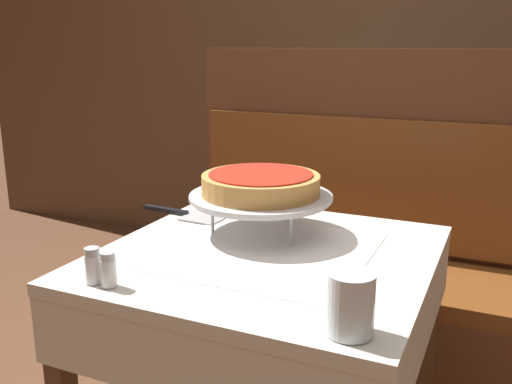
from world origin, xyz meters
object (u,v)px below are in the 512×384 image
dining_table_front (268,294)px  booth_bench (358,291)px  dining_table_rear (355,174)px  deep_dish_pizza (261,184)px  pizza_pan_stand (261,198)px  pepper_shaker (108,269)px  water_glass_near (350,303)px  salt_shaker (93,266)px  condiment_caddy (348,140)px  pizza_server (187,214)px

dining_table_front → booth_bench: size_ratio=0.55×
dining_table_rear → deep_dish_pizza: (0.10, -1.37, 0.27)m
booth_bench → pizza_pan_stand: 0.81m
dining_table_rear → pepper_shaker: size_ratio=10.27×
water_glass_near → deep_dish_pizza: bearing=129.8°
deep_dish_pizza → water_glass_near: bearing=-50.2°
pizza_pan_stand → salt_shaker: bearing=-112.7°
salt_shaker → condiment_caddy: 1.80m
pizza_pan_stand → deep_dish_pizza: 0.04m
pepper_shaker → dining_table_rear: bearing=88.6°
salt_shaker → pepper_shaker: size_ratio=1.05×
dining_table_front → dining_table_rear: size_ratio=1.02×
deep_dish_pizza → pizza_server: (-0.26, 0.05, -0.13)m
deep_dish_pizza → condiment_caddy: (-0.14, 1.35, -0.10)m
dining_table_rear → pizza_pan_stand: pizza_pan_stand is taller
pizza_pan_stand → deep_dish_pizza: size_ratio=1.22×
pizza_server → water_glass_near: water_glass_near is taller
dining_table_front → deep_dish_pizza: bearing=121.2°
water_glass_near → condiment_caddy: bearing=105.7°
pizza_pan_stand → condiment_caddy: (-0.14, 1.35, -0.06)m
pizza_pan_stand → water_glass_near: 0.56m
dining_table_front → condiment_caddy: bearing=98.2°
dining_table_front → dining_table_rear: (-0.17, 1.48, -0.02)m
pepper_shaker → condiment_caddy: condiment_caddy is taller
deep_dish_pizza → water_glass_near: size_ratio=2.77×
water_glass_near → pizza_server: bearing=141.9°
deep_dish_pizza → pepper_shaker: deep_dish_pizza is taller
deep_dish_pizza → salt_shaker: bearing=-112.7°
salt_shaker → pizza_server: bearing=98.6°
booth_bench → deep_dish_pizza: 0.83m
dining_table_front → pizza_pan_stand: 0.25m
salt_shaker → booth_bench: bearing=74.1°
pizza_pan_stand → pizza_server: pizza_pan_stand is taller
dining_table_rear → condiment_caddy: (-0.04, -0.01, 0.17)m
dining_table_front → dining_table_rear: dining_table_front is taller
pizza_pan_stand → pizza_server: 0.28m
dining_table_front → water_glass_near: (0.29, -0.31, 0.17)m
pizza_server → dining_table_rear: bearing=83.0°
deep_dish_pizza → booth_bench: bearing=79.3°
dining_table_front → pizza_pan_stand: size_ratio=2.05×
pepper_shaker → condiment_caddy: (0.01, 1.80, 0.00)m
pizza_server → condiment_caddy: (0.12, 1.30, 0.03)m
dining_table_rear → pizza_pan_stand: size_ratio=2.01×
pizza_server → pepper_shaker: (0.12, -0.50, 0.03)m
dining_table_front → dining_table_rear: 1.49m
booth_bench → salt_shaker: 1.19m
pizza_pan_stand → pizza_server: (-0.26, 0.05, -0.09)m
pizza_pan_stand → water_glass_near: (0.36, -0.43, -0.04)m
deep_dish_pizza → pepper_shaker: (-0.15, -0.44, -0.10)m
booth_bench → dining_table_rear: bearing=106.4°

